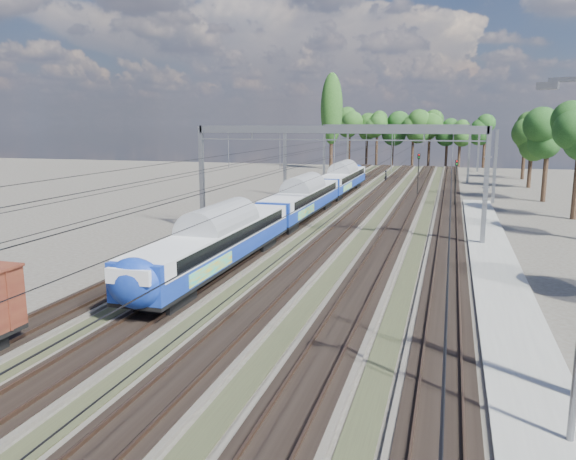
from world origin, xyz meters
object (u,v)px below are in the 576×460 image
(worker, at_px, (386,176))
(signal_near, at_px, (418,169))
(signal_far, at_px, (456,177))
(emu_train, at_px, (302,195))

(worker, xyz_separation_m, signal_near, (5.88, -16.28, 2.48))
(signal_near, relative_size, signal_far, 1.03)
(worker, distance_m, signal_far, 27.24)
(worker, xyz_separation_m, signal_far, (10.47, -25.03, 2.38))
(signal_far, bearing_deg, emu_train, -132.85)
(emu_train, height_order, signal_near, signal_near)
(worker, relative_size, signal_near, 0.34)
(signal_far, bearing_deg, signal_near, 120.37)
(worker, height_order, signal_far, signal_far)
(worker, height_order, signal_near, signal_near)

